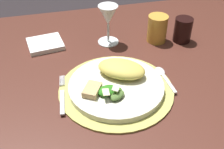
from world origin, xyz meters
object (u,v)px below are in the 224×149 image
Objects in this scene: wine_glass at (108,17)px; amber_tumbler at (157,29)px; napkin at (45,44)px; fork at (62,96)px; dark_tumbler at (183,30)px; dinner_plate at (116,86)px; dining_table at (133,101)px; spoon at (163,75)px.

amber_tumbler is at bearing -9.80° from wine_glass.
wine_glass is 1.45× the size of amber_tumbler.
amber_tumbler is (0.40, -0.06, 0.04)m from napkin.
fork is 1.85× the size of dark_tumbler.
dinner_plate is 0.16m from fork.
dining_table is 0.18m from dinner_plate.
amber_tumbler is at bearing 50.57° from dining_table.
amber_tumbler is (0.06, 0.21, 0.04)m from spoon.
spoon is at bearing -128.39° from dark_tumbler.
napkin is at bearing 139.57° from dining_table.
dining_table is at bearing -40.43° from napkin.
napkin is (-0.03, 0.29, -0.00)m from fork.
dining_table is at bearing -147.77° from dark_tumbler.
fork is at bearing -147.85° from amber_tumbler.
dark_tumbler is at bearing 32.23° from dining_table.
amber_tumbler is at bearing 74.44° from spoon.
fork is 0.31m from spoon.
dining_table is 5.19× the size of dinner_plate.
dinner_plate is 2.31× the size of napkin.
dark_tumbler reaches higher than fork.
dark_tumbler is (0.30, 0.21, 0.03)m from dinner_plate.
dark_tumbler is at bearing -11.30° from wine_glass.
amber_tumbler is 1.10× the size of dark_tumbler.
amber_tumbler is (0.17, -0.03, -0.05)m from wine_glass.
napkin is at bearing 95.79° from fork.
fork is 0.34m from wine_glass.
dark_tumbler is (0.46, 0.21, 0.04)m from fork.
dark_tumbler is at bearing 24.53° from fork.
dining_table is at bearing 149.60° from spoon.
napkin is at bearing 141.62° from spoon.
dining_table is at bearing 42.03° from dinner_plate.
dark_tumbler is (0.22, 0.14, 0.17)m from dining_table.
spoon is at bearing 9.25° from dinner_plate.
fork is 1.27× the size of spoon.
dining_table is at bearing -78.74° from wine_glass.
spoon is (0.08, -0.05, 0.14)m from dining_table.
fork is (-0.23, -0.07, 0.14)m from dining_table.
amber_tumbler is at bearing 165.85° from dark_tumbler.
dining_table is 0.28m from amber_tumbler.
spoon is at bearing -105.56° from amber_tumbler.
wine_glass reaches higher than dinner_plate.
amber_tumbler is (0.21, 0.23, 0.03)m from dinner_plate.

